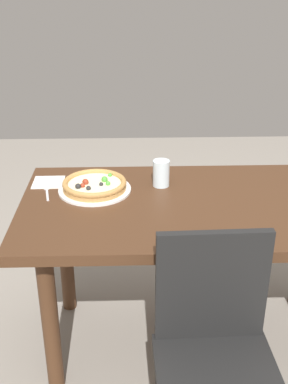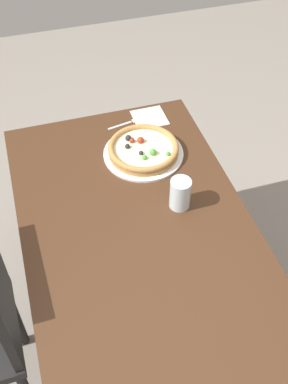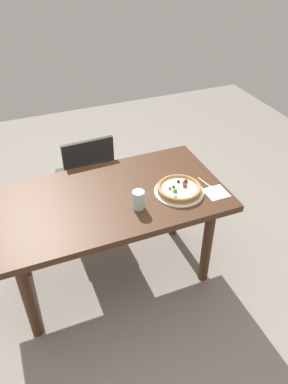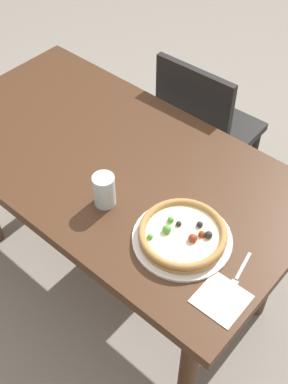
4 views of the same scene
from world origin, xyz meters
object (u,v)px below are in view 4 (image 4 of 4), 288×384
object	(u,v)px
plate	(182,239)
fork	(238,276)
pizza	(183,234)
napkin	(221,299)
chair_near	(204,130)
drinking_glass	(104,190)
dining_table	(113,177)

from	to	relation	value
plate	fork	size ratio (longest dim) A/B	1.95
pizza	napkin	bearing A→B (deg)	156.72
pizza	chair_near	bearing A→B (deg)	-59.72
chair_near	drinking_glass	bearing A→B (deg)	-82.10
dining_table	pizza	xyz separation A→B (m)	(-0.43, 0.13, 0.13)
napkin	chair_near	bearing A→B (deg)	-52.02
plate	fork	bearing A→B (deg)	-179.37
drinking_glass	chair_near	bearing A→B (deg)	-80.31
pizza	dining_table	bearing A→B (deg)	-16.16
fork	pizza	bearing A→B (deg)	-100.53
dining_table	plate	size ratio (longest dim) A/B	4.62
dining_table	plate	xyz separation A→B (m)	(-0.43, 0.13, 0.11)
plate	fork	distance (m)	0.21
dining_table	chair_near	size ratio (longest dim) A/B	1.67
plate	pizza	distance (m)	0.03
chair_near	plate	xyz separation A→B (m)	(-0.43, 0.74, 0.26)
napkin	plate	bearing A→B (deg)	-23.23
dining_table	napkin	size ratio (longest dim) A/B	10.61
pizza	drinking_glass	size ratio (longest dim) A/B	2.35
plate	napkin	bearing A→B (deg)	156.77
plate	drinking_glass	bearing A→B (deg)	8.88
dining_table	chair_near	world-z (taller)	chair_near
drinking_glass	pizza	bearing A→B (deg)	-171.09
dining_table	pizza	world-z (taller)	pizza
chair_near	drinking_glass	size ratio (longest dim) A/B	7.40
plate	fork	world-z (taller)	plate
dining_table	drinking_glass	bearing A→B (deg)	128.34
drinking_glass	napkin	world-z (taller)	drinking_glass
napkin	fork	bearing A→B (deg)	-85.50
dining_table	plate	bearing A→B (deg)	163.81
plate	drinking_glass	size ratio (longest dim) A/B	2.67
pizza	plate	bearing A→B (deg)	53.35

